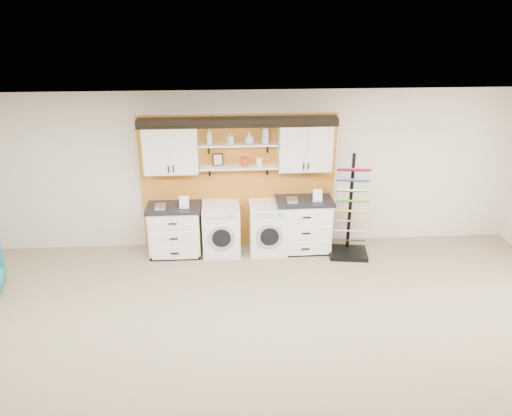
{
  "coord_description": "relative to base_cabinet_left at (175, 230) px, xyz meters",
  "views": [
    {
      "loc": [
        -0.24,
        -4.32,
        4.18
      ],
      "look_at": [
        0.2,
        2.3,
        1.39
      ],
      "focal_mm": 35.0,
      "sensor_mm": 36.0,
      "label": 1
    }
  ],
  "objects": [
    {
      "name": "soap_bottle_a",
      "position": [
        0.65,
        0.16,
        1.63
      ],
      "size": [
        0.11,
        0.11,
        0.27
      ],
      "primitive_type": "imported",
      "rotation": [
        0.0,
        0.0,
        3.21
      ],
      "color": "silver",
      "rests_on": "shelf_upper"
    },
    {
      "name": "canister_cream",
      "position": [
        1.48,
        0.16,
        1.16
      ],
      "size": [
        0.1,
        0.1,
        0.14
      ],
      "primitive_type": "cylinder",
      "color": "silver",
      "rests_on": "shelf_lower"
    },
    {
      "name": "crown_molding",
      "position": [
        1.13,
        0.17,
        1.87
      ],
      "size": [
        3.3,
        0.41,
        0.13
      ],
      "color": "black",
      "rests_on": "wall_back"
    },
    {
      "name": "picture_frame",
      "position": [
        0.78,
        0.21,
        1.2
      ],
      "size": [
        0.18,
        0.02,
        0.22
      ],
      "color": "black",
      "rests_on": "shelf_lower"
    },
    {
      "name": "dryer",
      "position": [
        1.63,
        -0.0,
        -0.0
      ],
      "size": [
        0.64,
        0.71,
        0.9
      ],
      "color": "white",
      "rests_on": "floor"
    },
    {
      "name": "ceiling",
      "position": [
        1.13,
        -3.64,
        2.35
      ],
      "size": [
        10.0,
        10.0,
        0.0
      ],
      "primitive_type": "plane",
      "rotation": [
        3.14,
        0.0,
        0.0
      ],
      "color": "white",
      "rests_on": "wall_back"
    },
    {
      "name": "shelf_lower",
      "position": [
        1.13,
        0.16,
        1.08
      ],
      "size": [
        1.32,
        0.28,
        0.03
      ],
      "primitive_type": "cube",
      "color": "white",
      "rests_on": "wall_back"
    },
    {
      "name": "floor",
      "position": [
        1.13,
        -3.64,
        -0.45
      ],
      "size": [
        10.0,
        10.0,
        0.0
      ],
      "primitive_type": "plane",
      "color": "gray",
      "rests_on": "ground"
    },
    {
      "name": "soap_bottle_c",
      "position": [
        1.31,
        0.16,
        1.59
      ],
      "size": [
        0.21,
        0.21,
        0.19
      ],
      "primitive_type": "imported",
      "rotation": [
        0.0,
        0.0,
        0.65
      ],
      "color": "silver",
      "rests_on": "shelf_upper"
    },
    {
      "name": "base_cabinet_left",
      "position": [
        0.0,
        0.0,
        0.0
      ],
      "size": [
        0.93,
        0.66,
        0.91
      ],
      "color": "white",
      "rests_on": "floor"
    },
    {
      "name": "soap_bottle_b",
      "position": [
        0.99,
        0.16,
        1.58
      ],
      "size": [
        0.12,
        0.12,
        0.19
      ],
      "primitive_type": "imported",
      "rotation": [
        0.0,
        0.0,
        3.73
      ],
      "color": "silver",
      "rests_on": "shelf_upper"
    },
    {
      "name": "sample_rack",
      "position": [
        3.03,
        -0.24,
        0.11
      ],
      "size": [
        0.73,
        0.63,
        1.8
      ],
      "rotation": [
        0.0,
        0.0,
        -0.14
      ],
      "color": "black",
      "rests_on": "floor"
    },
    {
      "name": "accent_panel",
      "position": [
        1.13,
        0.32,
        0.75
      ],
      "size": [
        3.4,
        0.07,
        2.4
      ],
      "primitive_type": "cube",
      "color": "#B96D1F",
      "rests_on": "wall_back"
    },
    {
      "name": "canister_red",
      "position": [
        1.23,
        0.16,
        1.17
      ],
      "size": [
        0.11,
        0.11,
        0.16
      ],
      "primitive_type": "cylinder",
      "color": "red",
      "rests_on": "shelf_lower"
    },
    {
      "name": "soap_bottle_d",
      "position": [
        1.58,
        0.16,
        1.66
      ],
      "size": [
        0.16,
        0.16,
        0.34
      ],
      "primitive_type": "imported",
      "rotation": [
        0.0,
        0.0,
        -1.33
      ],
      "color": "silver",
      "rests_on": "shelf_upper"
    },
    {
      "name": "shelf_upper",
      "position": [
        1.13,
        0.16,
        1.48
      ],
      "size": [
        1.32,
        0.28,
        0.03
      ],
      "primitive_type": "cube",
      "color": "white",
      "rests_on": "wall_back"
    },
    {
      "name": "upper_cabinet_right",
      "position": [
        2.26,
        0.15,
        1.43
      ],
      "size": [
        0.9,
        0.35,
        0.84
      ],
      "color": "white",
      "rests_on": "wall_back"
    },
    {
      "name": "upper_cabinet_left",
      "position": [
        -0.0,
        0.15,
        1.43
      ],
      "size": [
        0.9,
        0.35,
        0.84
      ],
      "color": "white",
      "rests_on": "wall_back"
    },
    {
      "name": "base_cabinet_right",
      "position": [
        2.26,
        -0.0,
        0.03
      ],
      "size": [
        0.99,
        0.66,
        0.97
      ],
      "color": "white",
      "rests_on": "floor"
    },
    {
      "name": "washer",
      "position": [
        0.81,
        -0.0,
        -0.0
      ],
      "size": [
        0.64,
        0.71,
        0.9
      ],
      "color": "white",
      "rests_on": "floor"
    },
    {
      "name": "wall_back",
      "position": [
        1.13,
        0.36,
        0.95
      ],
      "size": [
        10.0,
        0.0,
        10.0
      ],
      "primitive_type": "plane",
      "rotation": [
        1.57,
        0.0,
        0.0
      ],
      "color": "beige",
      "rests_on": "floor"
    }
  ]
}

